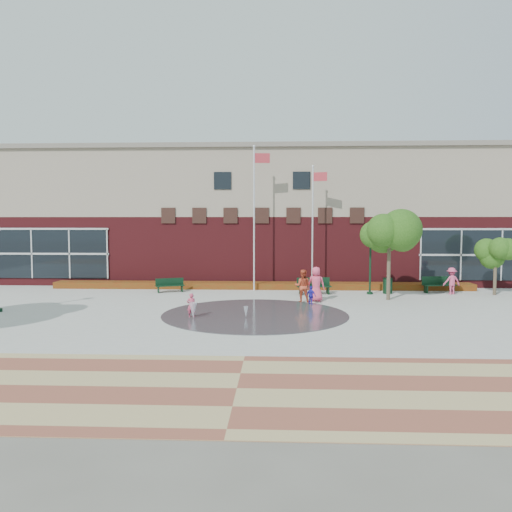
{
  "coord_description": "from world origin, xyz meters",
  "views": [
    {
      "loc": [
        1.03,
        -19.27,
        4.23
      ],
      "look_at": [
        0.0,
        4.0,
        2.6
      ],
      "focal_mm": 35.0,
      "sensor_mm": 36.0,
      "label": 1
    }
  ],
  "objects_px": {
    "bench_left": "(170,288)",
    "child_splash": "(191,306)",
    "trash_can": "(388,286)",
    "flagpole_right": "(313,221)",
    "flagpole_left": "(255,210)"
  },
  "relations": [
    {
      "from": "bench_left",
      "to": "child_splash",
      "type": "height_order",
      "value": "child_splash"
    },
    {
      "from": "trash_can",
      "to": "child_splash",
      "type": "distance_m",
      "value": 12.75
    },
    {
      "from": "flagpole_right",
      "to": "trash_can",
      "type": "xyz_separation_m",
      "value": [
        4.27,
        -1.13,
        -3.76
      ]
    },
    {
      "from": "flagpole_left",
      "to": "trash_can",
      "type": "xyz_separation_m",
      "value": [
        7.78,
        -0.83,
        -4.39
      ]
    },
    {
      "from": "bench_left",
      "to": "trash_can",
      "type": "xyz_separation_m",
      "value": [
        12.79,
        0.02,
        0.21
      ]
    },
    {
      "from": "child_splash",
      "to": "trash_can",
      "type": "bearing_deg",
      "value": -150.12
    },
    {
      "from": "bench_left",
      "to": "child_splash",
      "type": "bearing_deg",
      "value": -92.98
    },
    {
      "from": "flagpole_left",
      "to": "child_splash",
      "type": "height_order",
      "value": "flagpole_left"
    },
    {
      "from": "flagpole_right",
      "to": "bench_left",
      "type": "bearing_deg",
      "value": -156.51
    },
    {
      "from": "flagpole_left",
      "to": "child_splash",
      "type": "xyz_separation_m",
      "value": [
        -2.39,
        -8.5,
        -4.33
      ]
    },
    {
      "from": "child_splash",
      "to": "flagpole_right",
      "type": "bearing_deg",
      "value": -131.02
    },
    {
      "from": "flagpole_left",
      "to": "bench_left",
      "type": "xyz_separation_m",
      "value": [
        -5.0,
        -0.85,
        -4.6
      ]
    },
    {
      "from": "flagpole_left",
      "to": "flagpole_right",
      "type": "height_order",
      "value": "flagpole_left"
    },
    {
      "from": "flagpole_left",
      "to": "trash_can",
      "type": "height_order",
      "value": "flagpole_left"
    },
    {
      "from": "child_splash",
      "to": "flagpole_left",
      "type": "bearing_deg",
      "value": -112.84
    }
  ]
}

